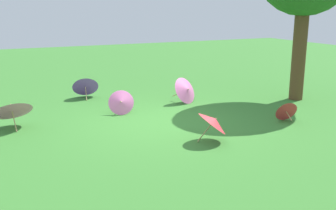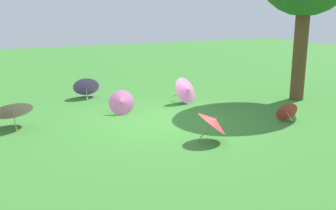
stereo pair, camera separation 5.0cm
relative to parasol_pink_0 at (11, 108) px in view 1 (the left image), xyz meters
The scene contains 7 objects.
ground 3.52m from the parasol_pink_0, 162.50° to the left, with size 40.00×40.00×0.00m, color #387A2D.
parasol_pink_0 is the anchor object (origin of this frame).
parasol_purple_1 3.44m from the parasol_pink_0, 133.53° to the right, with size 0.92×0.87×0.76m.
parasol_red_0 6.69m from the parasol_pink_0, 159.89° to the left, with size 0.63×0.57×0.55m.
parasol_pink_1 2.75m from the parasol_pink_0, behind, with size 0.78×0.65×0.66m.
parasol_pink_3 4.94m from the parasol_pink_0, behind, with size 0.96×0.90×0.80m.
parasol_red_2 4.76m from the parasol_pink_0, 143.31° to the left, with size 0.84×0.89×0.73m.
Camera 1 is at (3.86, 8.67, 2.84)m, focal length 42.30 mm.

